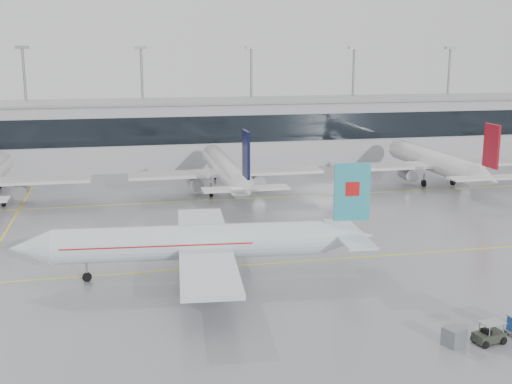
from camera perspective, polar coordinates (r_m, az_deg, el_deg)
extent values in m
plane|color=gray|center=(67.41, 2.15, -6.31)|extent=(320.00, 320.00, 0.00)
cube|color=yellow|center=(67.41, 2.15, -6.31)|extent=(120.00, 0.25, 0.01)
cube|color=yellow|center=(95.68, -2.26, -0.65)|extent=(120.00, 0.25, 0.01)
cube|color=yellow|center=(81.09, -21.74, -3.96)|extent=(0.25, 60.00, 0.01)
cube|color=#A8A8AC|center=(125.83, -4.79, 5.25)|extent=(180.00, 15.00, 12.00)
cube|color=black|center=(118.22, -4.33, 5.53)|extent=(180.00, 0.20, 5.00)
cube|color=gray|center=(125.21, -4.84, 8.06)|extent=(182.00, 16.00, 0.40)
cylinder|color=gray|center=(131.41, -19.71, 7.07)|extent=(0.50, 0.50, 22.00)
cube|color=gray|center=(130.98, -20.08, 11.99)|extent=(2.40, 1.00, 0.60)
cylinder|color=gray|center=(130.37, -10.02, 7.56)|extent=(0.50, 0.50, 22.00)
cube|color=gray|center=(129.94, -10.21, 12.53)|extent=(2.40, 1.00, 0.60)
cylinder|color=gray|center=(133.01, -0.42, 7.84)|extent=(0.50, 0.50, 22.00)
cube|color=gray|center=(132.59, -0.43, 12.72)|extent=(2.40, 1.00, 0.60)
cylinder|color=gray|center=(139.13, 8.57, 7.91)|extent=(0.50, 0.50, 22.00)
cube|color=gray|center=(138.72, 8.73, 12.57)|extent=(2.40, 1.00, 0.60)
cylinder|color=gray|center=(148.28, 16.63, 7.80)|extent=(0.50, 0.50, 22.00)
cube|color=gray|center=(147.90, 16.91, 12.17)|extent=(2.40, 1.00, 0.60)
cylinder|color=silver|center=(62.50, -5.96, -4.46)|extent=(25.85, 5.57, 3.37)
cone|color=silver|center=(64.01, -19.39, -4.71)|extent=(4.28, 3.70, 3.37)
cone|color=silver|center=(64.65, 8.05, -3.94)|extent=(5.87, 3.84, 3.37)
cube|color=silver|center=(62.66, -4.58, -4.77)|extent=(7.38, 28.12, 0.45)
cube|color=silver|center=(64.62, 8.23, -3.68)|extent=(3.71, 10.89, 0.25)
cube|color=teal|center=(63.64, 8.53, 0.01)|extent=(3.62, 0.66, 5.74)
cylinder|color=gray|center=(58.57, -4.82, -7.57)|extent=(3.77, 2.40, 2.10)
cylinder|color=gray|center=(67.66, -5.17, -4.80)|extent=(3.77, 2.40, 2.10)
cylinder|color=gray|center=(63.85, -14.82, -6.71)|extent=(0.20, 0.20, 1.43)
cylinder|color=black|center=(64.08, -14.79, -7.32)|extent=(0.92, 0.38, 0.90)
cylinder|color=gray|center=(60.84, -3.48, -7.17)|extent=(0.24, 0.24, 1.43)
cylinder|color=black|center=(61.08, -3.47, -7.80)|extent=(1.13, 0.54, 1.10)
cylinder|color=gray|center=(65.75, -3.78, -5.66)|extent=(0.24, 0.24, 1.43)
cylinder|color=black|center=(65.98, -3.77, -6.25)|extent=(1.13, 0.54, 1.10)
cube|color=#B70F0F|center=(63.57, 8.54, 0.30)|extent=(1.43, 0.57, 1.40)
cube|color=#B70F0F|center=(62.47, -8.72, -4.36)|extent=(18.23, 4.94, 0.12)
cone|color=silver|center=(115.54, -21.51, 2.68)|extent=(3.59, 4.00, 3.59)
cylinder|color=gray|center=(98.91, -20.19, 0.14)|extent=(2.10, 3.60, 2.10)
cylinder|color=gray|center=(111.12, -21.81, 0.94)|extent=(0.20, 0.20, 1.56)
cylinder|color=black|center=(111.27, -21.78, 0.55)|extent=(0.30, 0.90, 0.90)
cylinder|color=gray|center=(97.93, -21.55, -0.43)|extent=(0.24, 0.24, 1.56)
cylinder|color=black|center=(98.09, -21.52, -0.87)|extent=(0.45, 1.10, 1.10)
cylinder|color=silver|center=(99.74, -2.77, 2.11)|extent=(3.59, 27.36, 3.59)
cone|color=silver|center=(115.03, -4.04, 3.48)|extent=(3.59, 4.00, 3.59)
cone|color=silver|center=(83.83, -0.93, 0.14)|extent=(3.59, 5.60, 3.59)
cube|color=silver|center=(98.36, -2.62, 1.73)|extent=(29.64, 5.00, 0.45)
cube|color=silver|center=(83.58, -0.91, 0.31)|extent=(11.40, 2.80, 0.25)
cube|color=black|center=(82.55, -0.89, 3.37)|extent=(0.35, 3.60, 6.12)
cylinder|color=gray|center=(98.48, -5.42, 0.81)|extent=(2.10, 3.60, 2.10)
cylinder|color=gray|center=(100.01, 0.05, 1.04)|extent=(2.10, 3.60, 2.10)
cylinder|color=gray|center=(110.59, -3.66, 1.77)|extent=(0.20, 0.20, 1.56)
cylinder|color=black|center=(110.73, -3.65, 1.37)|extent=(0.30, 0.90, 0.90)
cylinder|color=gray|center=(97.41, -4.02, 0.36)|extent=(0.24, 0.24, 1.56)
cylinder|color=black|center=(97.58, -4.02, -0.08)|extent=(0.45, 1.10, 1.10)
cylinder|color=gray|center=(98.25, -1.02, 0.50)|extent=(0.24, 0.24, 1.56)
cylinder|color=black|center=(98.42, -1.02, 0.05)|extent=(0.45, 1.10, 1.10)
cylinder|color=silver|center=(110.82, 15.41, 2.72)|extent=(3.59, 27.36, 3.59)
cone|color=silver|center=(124.75, 12.12, 3.93)|extent=(3.59, 4.00, 3.59)
cone|color=silver|center=(96.74, 19.86, 1.05)|extent=(3.59, 5.60, 3.59)
cube|color=silver|center=(109.57, 15.75, 2.38)|extent=(29.64, 5.00, 0.45)
cube|color=silver|center=(96.52, 19.93, 1.21)|extent=(11.40, 2.80, 0.25)
cube|color=maroon|center=(95.63, 20.20, 3.86)|extent=(0.35, 3.60, 6.12)
cylinder|color=gray|center=(108.14, 13.33, 1.57)|extent=(2.10, 3.60, 2.10)
cylinder|color=gray|center=(112.56, 17.76, 1.73)|extent=(2.10, 3.60, 2.10)
cylinder|color=gray|center=(120.67, 13.02, 2.37)|extent=(0.20, 0.20, 1.56)
cylinder|color=black|center=(120.80, 13.01, 2.01)|extent=(0.30, 0.90, 0.90)
cylinder|color=gray|center=(107.88, 14.71, 1.16)|extent=(0.24, 0.24, 1.56)
cylinder|color=black|center=(108.03, 14.69, 0.76)|extent=(0.45, 1.10, 1.10)
cylinder|color=gray|center=(110.31, 17.13, 1.26)|extent=(0.24, 0.24, 1.56)
cylinder|color=black|center=(110.45, 17.10, 0.87)|extent=(0.45, 1.10, 1.10)
cube|color=#292E26|center=(52.73, 19.99, -11.98)|extent=(2.50, 1.67, 0.67)
cube|color=gray|center=(52.41, 20.24, -10.81)|extent=(2.03, 1.57, 0.06)
cube|color=black|center=(52.37, 19.79, -11.62)|extent=(0.62, 0.85, 0.38)
cylinder|color=gray|center=(53.87, 21.37, -11.62)|extent=(1.15, 0.29, 0.08)
cylinder|color=gray|center=(51.80, 20.05, -11.62)|extent=(0.08, 0.08, 0.87)
cylinder|color=gray|center=(52.50, 19.25, -11.23)|extent=(0.08, 0.08, 0.87)
cylinder|color=gray|center=(52.68, 21.15, -11.30)|extent=(0.08, 0.08, 0.87)
cylinder|color=gray|center=(53.37, 20.35, -10.92)|extent=(0.08, 0.08, 0.87)
cylinder|color=black|center=(51.86, 19.73, -12.67)|extent=(0.60, 0.30, 0.58)
cylinder|color=black|center=(52.69, 18.79, -12.19)|extent=(0.60, 0.30, 0.58)
cylinder|color=black|center=(52.98, 21.14, -12.24)|extent=(0.60, 0.30, 0.58)
cylinder|color=black|center=(53.79, 20.20, -11.78)|extent=(0.60, 0.30, 0.58)
cylinder|color=black|center=(54.92, 21.42, -11.44)|extent=(0.48, 0.25, 0.46)
cube|color=slate|center=(51.44, 17.18, -12.19)|extent=(1.79, 1.73, 1.42)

